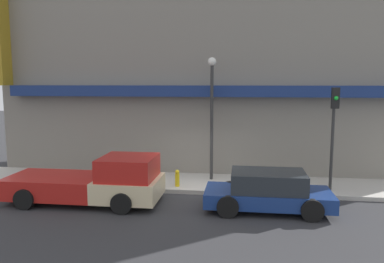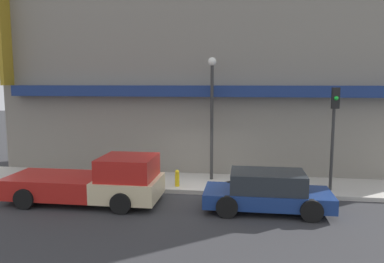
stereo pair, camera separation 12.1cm
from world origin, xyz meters
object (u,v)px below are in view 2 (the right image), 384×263
(fire_hydrant, at_px, (177,178))
(street_lamp, at_px, (212,104))
(pickup_truck, at_px, (95,182))
(parked_car, at_px, (267,191))
(traffic_light, at_px, (334,121))

(fire_hydrant, distance_m, street_lamp, 3.51)
(pickup_truck, xyz_separation_m, fire_hydrant, (2.72, 1.99, -0.27))
(parked_car, bearing_deg, pickup_truck, 177.91)
(pickup_truck, bearing_deg, street_lamp, 40.68)
(street_lamp, bearing_deg, parked_car, -56.05)
(pickup_truck, bearing_deg, traffic_light, 15.25)
(parked_car, distance_m, fire_hydrant, 4.05)
(pickup_truck, xyz_separation_m, traffic_light, (8.83, 2.21, 2.15))
(pickup_truck, xyz_separation_m, street_lamp, (4.01, 3.31, 2.72))
(parked_car, height_order, fire_hydrant, parked_car)
(fire_hydrant, relative_size, street_lamp, 0.13)
(street_lamp, relative_size, traffic_light, 1.31)
(pickup_truck, xyz_separation_m, parked_car, (6.24, 0.00, -0.10))
(pickup_truck, height_order, traffic_light, traffic_light)
(traffic_light, bearing_deg, pickup_truck, -165.95)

